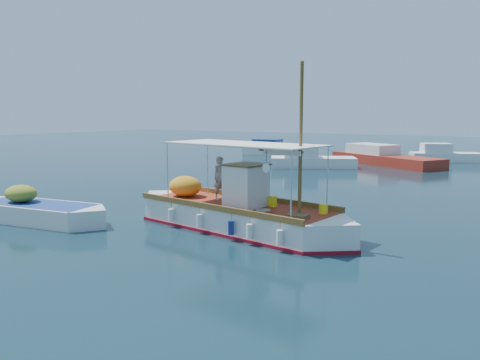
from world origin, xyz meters
The scene contains 7 objects.
ground centered at (0.00, 0.00, 0.00)m, with size 160.00×160.00×0.00m, color black.
fishing_caique centered at (-0.71, -0.36, 0.52)m, with size 9.58×3.64×5.90m.
dinghy centered at (-7.71, -3.51, 0.33)m, with size 6.39×2.54×1.58m.
bg_boat_nw centered at (-6.25, 19.10, 0.49)m, with size 6.79×5.15×1.80m.
bg_boat_n centered at (-2.16, 24.35, 0.49)m, with size 10.03×7.36×1.80m.
bg_boat_far_w centered at (-13.76, 27.42, 0.49)m, with size 6.76×3.15×1.80m.
bg_boat_far_n centered at (1.81, 29.11, 0.49)m, with size 6.08×4.28×1.80m.
Camera 1 is at (8.23, -14.24, 4.09)m, focal length 35.00 mm.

